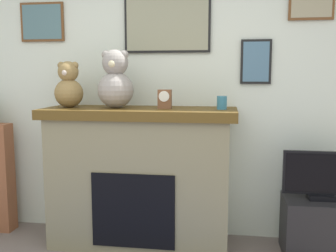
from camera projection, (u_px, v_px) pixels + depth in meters
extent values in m
cube|color=silver|center=(153.00, 93.00, 3.55)|extent=(5.20, 0.12, 2.60)
cube|color=black|center=(167.00, 22.00, 3.37)|extent=(0.76, 0.02, 0.53)
cube|color=gray|center=(167.00, 22.00, 3.36)|extent=(0.72, 0.00, 0.49)
cube|color=brown|center=(42.00, 22.00, 3.54)|extent=(0.41, 0.02, 0.35)
cube|color=slate|center=(42.00, 22.00, 3.53)|extent=(0.37, 0.00, 0.31)
cube|color=black|center=(256.00, 62.00, 3.30)|extent=(0.26, 0.02, 0.38)
cube|color=slate|center=(256.00, 62.00, 3.29)|extent=(0.22, 0.00, 0.34)
cube|color=#837A5A|center=(140.00, 181.00, 3.33)|extent=(1.50, 0.55, 1.10)
cube|color=#563D17|center=(140.00, 113.00, 3.25)|extent=(1.62, 0.61, 0.08)
cube|color=black|center=(133.00, 211.00, 3.07)|extent=(0.67, 0.02, 0.61)
cube|color=black|center=(319.00, 227.00, 3.13)|extent=(0.57, 0.40, 0.47)
cube|color=black|center=(321.00, 197.00, 3.09)|extent=(0.20, 0.14, 0.04)
cube|color=black|center=(322.00, 173.00, 3.07)|extent=(0.61, 0.03, 0.35)
cube|color=black|center=(323.00, 174.00, 3.05)|extent=(0.57, 0.00, 0.31)
cylinder|color=teal|center=(222.00, 103.00, 3.11)|extent=(0.08, 0.08, 0.11)
cube|color=brown|center=(165.00, 99.00, 3.18)|extent=(0.11, 0.08, 0.16)
cylinder|color=white|center=(164.00, 96.00, 3.14)|extent=(0.09, 0.01, 0.09)
sphere|color=olive|center=(69.00, 93.00, 3.30)|extent=(0.24, 0.24, 0.24)
sphere|color=olive|center=(68.00, 72.00, 3.27)|extent=(0.18, 0.18, 0.18)
sphere|color=olive|center=(61.00, 65.00, 3.27)|extent=(0.06, 0.06, 0.06)
sphere|color=olive|center=(75.00, 65.00, 3.26)|extent=(0.06, 0.06, 0.06)
sphere|color=beige|center=(65.00, 73.00, 3.20)|extent=(0.05, 0.05, 0.05)
sphere|color=gray|center=(116.00, 90.00, 3.23)|extent=(0.30, 0.30, 0.30)
sphere|color=gray|center=(115.00, 63.00, 3.20)|extent=(0.22, 0.22, 0.22)
sphere|color=gray|center=(106.00, 55.00, 3.20)|extent=(0.08, 0.08, 0.08)
sphere|color=gray|center=(124.00, 55.00, 3.18)|extent=(0.08, 0.08, 0.08)
sphere|color=beige|center=(112.00, 64.00, 3.12)|extent=(0.07, 0.07, 0.07)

